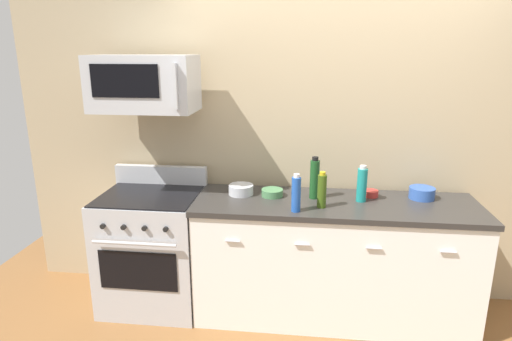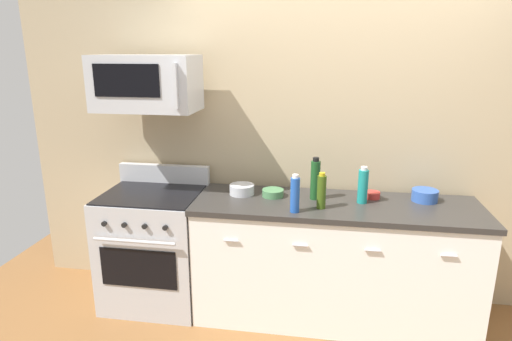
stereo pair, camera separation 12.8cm
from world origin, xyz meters
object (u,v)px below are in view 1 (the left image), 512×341
(bowl_steel_prep, at_px, (241,189))
(bowl_blue_mixing, at_px, (422,193))
(microwave, at_px, (144,84))
(bowl_red_small, at_px, (371,193))
(bottle_soda_blue, at_px, (296,194))
(bottle_wine_green, at_px, (315,179))
(range_oven, at_px, (153,249))
(bottle_sparkling_teal, at_px, (362,184))
(bowl_green_glaze, at_px, (272,192))
(bottle_olive_oil, at_px, (322,191))

(bowl_steel_prep, distance_m, bowl_blue_mixing, 1.35)
(microwave, xyz_separation_m, bowl_red_small, (1.67, 0.11, -0.80))
(bottle_soda_blue, bearing_deg, bottle_wine_green, 66.31)
(bottle_wine_green, relative_size, bottle_soda_blue, 1.19)
(range_oven, relative_size, bottle_sparkling_teal, 3.98)
(microwave, xyz_separation_m, bottle_wine_green, (1.24, 0.02, -0.68))
(range_oven, relative_size, bottle_wine_green, 3.38)
(bottle_sparkling_teal, xyz_separation_m, bowl_red_small, (0.08, 0.12, -0.10))
(bottle_soda_blue, bearing_deg, bottle_sparkling_teal, 29.14)
(bowl_red_small, bearing_deg, bowl_blue_mixing, -0.52)
(microwave, relative_size, bowl_red_small, 6.63)
(microwave, bearing_deg, bottle_wine_green, 1.10)
(range_oven, xyz_separation_m, bowl_blue_mixing, (2.04, 0.15, 0.50))
(bottle_soda_blue, bearing_deg, bowl_red_small, 34.31)
(bowl_red_small, bearing_deg, microwave, -176.19)
(bottle_soda_blue, xyz_separation_m, bowl_green_glaze, (-0.19, 0.29, -0.10))
(bowl_green_glaze, bearing_deg, bottle_sparkling_teal, -3.07)
(range_oven, xyz_separation_m, microwave, (0.00, 0.04, 1.28))
(bottle_wine_green, xyz_separation_m, bottle_soda_blue, (-0.13, -0.29, -0.02))
(bottle_wine_green, xyz_separation_m, bottle_olive_oil, (0.05, -0.19, -0.03))
(microwave, height_order, bowl_blue_mixing, microwave)
(bottle_sparkling_teal, xyz_separation_m, bowl_blue_mixing, (0.45, 0.11, -0.08))
(bottle_wine_green, height_order, bowl_green_glaze, bottle_wine_green)
(range_oven, height_order, microwave, microwave)
(bottle_wine_green, distance_m, bowl_steel_prep, 0.56)
(bottle_sparkling_teal, bearing_deg, bottle_soda_blue, -150.86)
(microwave, bearing_deg, bottle_sparkling_teal, -0.17)
(bottle_soda_blue, bearing_deg, bowl_steel_prep, 144.05)
(bottle_soda_blue, relative_size, bottle_olive_oil, 1.03)
(bottle_sparkling_teal, distance_m, bowl_steel_prep, 0.90)
(bottle_sparkling_teal, bearing_deg, range_oven, -178.55)
(range_oven, xyz_separation_m, bowl_green_glaze, (0.93, 0.08, 0.48))
(bottle_sparkling_teal, distance_m, bowl_red_small, 0.18)
(bowl_steel_prep, bearing_deg, bottle_sparkling_teal, -3.09)
(bowl_steel_prep, height_order, bowl_blue_mixing, bowl_blue_mixing)
(bottle_sparkling_teal, height_order, bowl_red_small, bottle_sparkling_teal)
(microwave, relative_size, bowl_blue_mixing, 4.01)
(bowl_green_glaze, bearing_deg, bottle_olive_oil, -28.44)
(bottle_wine_green, relative_size, bottle_olive_oil, 1.23)
(microwave, relative_size, bowl_steel_prep, 3.96)
(bowl_red_small, distance_m, bowl_blue_mixing, 0.37)
(bowl_steel_prep, height_order, bowl_green_glaze, bowl_steel_prep)
(microwave, height_order, bowl_red_small, microwave)
(range_oven, bearing_deg, bottle_wine_green, 3.15)
(bowl_red_small, xyz_separation_m, bowl_green_glaze, (-0.74, -0.08, 0.00))
(bottle_olive_oil, bearing_deg, range_oven, 174.68)
(bottle_wine_green, relative_size, bottle_sparkling_teal, 1.18)
(bottle_soda_blue, xyz_separation_m, bottle_sparkling_teal, (0.47, 0.26, 0.00))
(range_oven, bearing_deg, bowl_green_glaze, 4.60)
(bottle_soda_blue, height_order, bowl_red_small, bottle_soda_blue)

